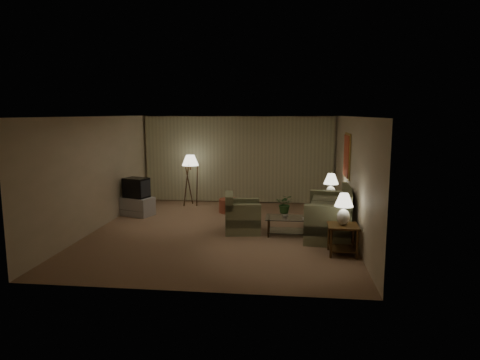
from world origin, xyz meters
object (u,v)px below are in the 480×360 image
object	(u,v)px
ottoman	(229,206)
tv_cabinet	(137,206)
sofa	(329,217)
crt_tv	(136,188)
side_table_near	(343,234)
side_table_far	(330,207)
floor_lamp	(191,179)
table_lamp_near	(344,206)
coffee_table	(291,223)
vase	(285,214)
armchair	(243,217)
table_lamp_far	(331,184)

from	to	relation	value
ottoman	tv_cabinet	bearing A→B (deg)	-165.63
sofa	crt_tv	xyz separation A→B (m)	(-5.05, 1.39, 0.33)
side_table_near	crt_tv	bearing A→B (deg)	152.24
side_table_far	tv_cabinet	xyz separation A→B (m)	(-5.20, 0.14, -0.15)
side_table_near	floor_lamp	size ratio (longest dim) A/B	0.39
table_lamp_near	floor_lamp	distance (m)	5.77
side_table_far	crt_tv	world-z (taller)	crt_tv
coffee_table	tv_cabinet	xyz separation A→B (m)	(-4.20, 1.49, -0.03)
sofa	vase	bearing A→B (deg)	-77.29
armchair	coffee_table	size ratio (longest dim) A/B	0.92
side_table_far	floor_lamp	size ratio (longest dim) A/B	0.39
table_lamp_far	crt_tv	world-z (taller)	table_lamp_far
armchair	coffee_table	world-z (taller)	armchair
crt_tv	vase	size ratio (longest dim) A/B	4.32
armchair	ottoman	xyz separation A→B (m)	(-0.59, 1.94, -0.17)
table_lamp_near	coffee_table	xyz separation A→B (m)	(-1.00, 1.25, -0.70)
table_lamp_near	sofa	bearing A→B (deg)	96.34
side_table_far	table_lamp_far	distance (m)	0.59
armchair	coffee_table	bearing A→B (deg)	-106.74
ottoman	side_table_far	bearing A→B (deg)	-15.73
table_lamp_near	table_lamp_far	world-z (taller)	table_lamp_far
armchair	side_table_far	bearing A→B (deg)	-69.14
crt_tv	floor_lamp	distance (m)	1.84
armchair	vase	size ratio (longest dim) A/B	6.31
coffee_table	side_table_near	bearing A→B (deg)	-51.41
coffee_table	tv_cabinet	distance (m)	4.46
side_table_far	tv_cabinet	size ratio (longest dim) A/B	0.60
floor_lamp	ottoman	size ratio (longest dim) A/B	2.67
armchair	floor_lamp	bearing A→B (deg)	26.73
table_lamp_far	vase	xyz separation A→B (m)	(-1.15, -1.35, -0.49)
side_table_far	coffee_table	world-z (taller)	side_table_far
side_table_near	floor_lamp	distance (m)	5.78
coffee_table	crt_tv	world-z (taller)	crt_tv
side_table_far	table_lamp_far	bearing A→B (deg)	180.00
table_lamp_far	coffee_table	bearing A→B (deg)	-126.46
tv_cabinet	floor_lamp	world-z (taller)	floor_lamp
armchair	vase	world-z (taller)	armchair
armchair	table_lamp_near	size ratio (longest dim) A/B	1.70
side_table_far	ottoman	size ratio (longest dim) A/B	1.04
side_table_far	tv_cabinet	world-z (taller)	side_table_far
table_lamp_far	crt_tv	xyz separation A→B (m)	(-5.20, 0.14, -0.22)
side_table_near	ottoman	size ratio (longest dim) A/B	1.04
crt_tv	vase	xyz separation A→B (m)	(4.05, -1.49, -0.27)
sofa	ottoman	bearing A→B (deg)	-121.04
armchair	table_lamp_near	world-z (taller)	table_lamp_near
table_lamp_far	side_table_near	bearing A→B (deg)	-90.00
table_lamp_far	floor_lamp	bearing A→B (deg)	158.91
coffee_table	vase	distance (m)	0.27
coffee_table	floor_lamp	xyz separation A→B (m)	(-3.01, 2.90, 0.53)
side_table_near	table_lamp_near	size ratio (longest dim) A/B	0.95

